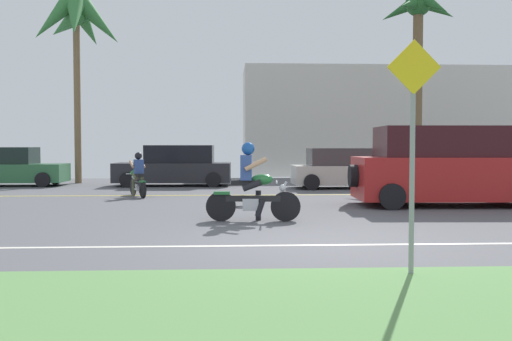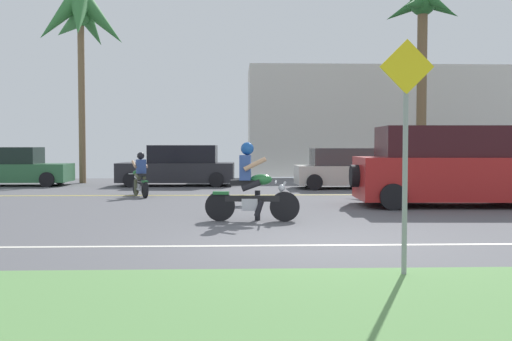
# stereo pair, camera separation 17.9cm
# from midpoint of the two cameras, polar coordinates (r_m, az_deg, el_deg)

# --- Properties ---
(ground) EXTENTS (56.00, 30.00, 0.04)m
(ground) POSITION_cam_midpoint_polar(r_m,az_deg,el_deg) (12.06, 3.52, -4.92)
(ground) COLOR #545459
(grass_median) EXTENTS (56.00, 3.80, 0.06)m
(grass_median) POSITION_cam_midpoint_polar(r_m,az_deg,el_deg) (5.19, 12.50, -14.43)
(grass_median) COLOR #5B8C4C
(grass_median) RESTS_ON ground
(lane_line_near) EXTENTS (50.40, 0.12, 0.01)m
(lane_line_near) POSITION_cam_midpoint_polar(r_m,az_deg,el_deg) (8.81, 5.92, -7.53)
(lane_line_near) COLOR silver
(lane_line_near) RESTS_ON ground
(lane_line_far) EXTENTS (50.40, 0.12, 0.01)m
(lane_line_far) POSITION_cam_midpoint_polar(r_m,az_deg,el_deg) (17.62, 1.51, -2.49)
(lane_line_far) COLOR yellow
(lane_line_far) RESTS_ON ground
(motorcyclist) EXTENTS (1.93, 0.63, 1.62)m
(motorcyclist) POSITION_cam_midpoint_polar(r_m,az_deg,el_deg) (11.45, -0.82, -1.78)
(motorcyclist) COLOR black
(motorcyclist) RESTS_ON ground
(suv_nearby) EXTENTS (4.99, 2.28, 2.04)m
(suv_nearby) POSITION_cam_midpoint_polar(r_m,az_deg,el_deg) (15.23, 18.55, 0.29)
(suv_nearby) COLOR #AD1E1E
(suv_nearby) RESTS_ON ground
(parked_car_0) EXTENTS (4.27, 1.82, 1.49)m
(parked_car_0) POSITION_cam_midpoint_polar(r_m,az_deg,el_deg) (23.71, -24.16, 0.25)
(parked_car_0) COLOR #2D663D
(parked_car_0) RESTS_ON ground
(parked_car_1) EXTENTS (4.48, 2.02, 1.57)m
(parked_car_1) POSITION_cam_midpoint_polar(r_m,az_deg,el_deg) (21.96, -8.43, 0.37)
(parked_car_1) COLOR #232328
(parked_car_1) RESTS_ON ground
(parked_car_2) EXTENTS (3.83, 1.93, 1.46)m
(parked_car_2) POSITION_cam_midpoint_polar(r_m,az_deg,el_deg) (20.68, 8.63, 0.11)
(parked_car_2) COLOR beige
(parked_car_2) RESTS_ON ground
(palm_tree_0) EXTENTS (3.27, 3.28, 8.06)m
(palm_tree_0) POSITION_cam_midpoint_polar(r_m,az_deg,el_deg) (25.28, 16.00, 13.93)
(palm_tree_0) COLOR brown
(palm_tree_0) RESTS_ON ground
(palm_tree_1) EXTENTS (3.77, 4.01, 7.63)m
(palm_tree_1) POSITION_cam_midpoint_polar(r_m,az_deg,el_deg) (24.90, -17.99, 13.56)
(palm_tree_1) COLOR brown
(palm_tree_1) RESTS_ON ground
(motorcyclist_distant) EXTENTS (0.78, 1.51, 1.35)m
(motorcyclist_distant) POSITION_cam_midpoint_polar(r_m,az_deg,el_deg) (17.46, -12.19, -0.73)
(motorcyclist_distant) COLOR black
(motorcyclist_distant) RESTS_ON ground
(street_sign) EXTENTS (0.62, 0.06, 2.75)m
(street_sign) POSITION_cam_midpoint_polar(r_m,az_deg,el_deg) (6.67, 14.88, 3.51)
(street_sign) COLOR gray
(street_sign) RESTS_ON ground
(building_far) EXTENTS (16.78, 4.00, 5.63)m
(building_far) POSITION_cam_midpoint_polar(r_m,az_deg,el_deg) (31.28, 14.23, 4.76)
(building_far) COLOR beige
(building_far) RESTS_ON ground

